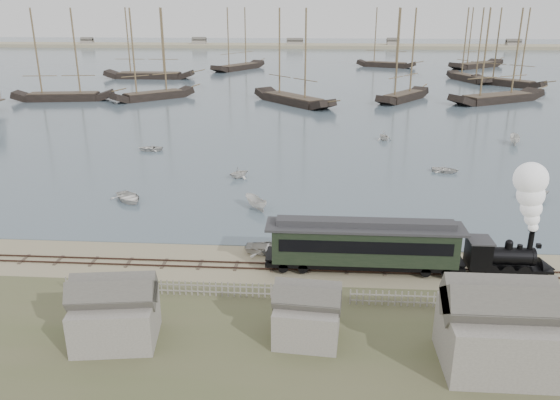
{
  "coord_description": "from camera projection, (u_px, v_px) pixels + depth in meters",
  "views": [
    {
      "loc": [
        2.36,
        -41.95,
        20.08
      ],
      "look_at": [
        -0.84,
        4.58,
        3.5
      ],
      "focal_mm": 35.0,
      "sensor_mm": 36.0,
      "label": 1
    }
  ],
  "objects": [
    {
      "name": "rowboat_2",
      "position": [
        256.0,
        203.0,
        56.95
      ],
      "size": [
        3.48,
        3.14,
        1.32
      ],
      "primitive_type": "imported",
      "rotation": [
        0.0,
        0.0,
        3.81
      ],
      "color": "silver",
      "rests_on": "harbor_water"
    },
    {
      "name": "rowboat_4",
      "position": [
        537.0,
        192.0,
        59.64
      ],
      "size": [
        3.66,
        3.94,
        1.7
      ],
      "primitive_type": "imported",
      "rotation": [
        0.0,
        0.0,
        5.04
      ],
      "color": "silver",
      "rests_on": "harbor_water"
    },
    {
      "name": "schooner_2",
      "position": [
        293.0,
        56.0,
        115.77
      ],
      "size": [
        19.28,
        21.09,
        20.0
      ],
      "primitive_type": null,
      "rotation": [
        0.0,
        0.0,
        -0.86
      ],
      "color": "black",
      "rests_on": "harbor_water"
    },
    {
      "name": "schooner_7",
      "position": [
        238.0,
        39.0,
        179.8
      ],
      "size": [
        16.61,
        23.39,
        20.0
      ],
      "primitive_type": null,
      "rotation": [
        0.0,
        0.0,
        1.05
      ],
      "color": "black",
      "rests_on": "harbor_water"
    },
    {
      "name": "schooner_3",
      "position": [
        406.0,
        55.0,
        119.58
      ],
      "size": [
        14.38,
        17.79,
        20.0
      ],
      "primitive_type": null,
      "rotation": [
        0.0,
        0.0,
        0.95
      ],
      "color": "black",
      "rests_on": "harbor_water"
    },
    {
      "name": "schooner_0",
      "position": [
        58.0,
        55.0,
        119.78
      ],
      "size": [
        22.3,
        8.28,
        20.0
      ],
      "primitive_type": null,
      "rotation": [
        0.0,
        0.0,
        0.15
      ],
      "color": "black",
      "rests_on": "harbor_water"
    },
    {
      "name": "schooner_4",
      "position": [
        503.0,
        56.0,
        117.76
      ],
      "size": [
        24.04,
        17.18,
        20.0
      ],
      "primitive_type": null,
      "rotation": [
        0.0,
        0.0,
        0.52
      ],
      "color": "black",
      "rests_on": "harbor_water"
    },
    {
      "name": "schooner_6",
      "position": [
        147.0,
        43.0,
        157.66
      ],
      "size": [
        26.09,
        6.05,
        20.0
      ],
      "primitive_type": null,
      "rotation": [
        0.0,
        0.0,
        0.0
      ],
      "color": "black",
      "rests_on": "harbor_water"
    },
    {
      "name": "rowboat_6",
      "position": [
        150.0,
        148.0,
        80.14
      ],
      "size": [
        2.69,
        3.68,
        0.74
      ],
      "primitive_type": "imported",
      "rotation": [
        0.0,
        0.0,
        4.75
      ],
      "color": "silver",
      "rests_on": "harbor_water"
    },
    {
      "name": "rowboat_1",
      "position": [
        239.0,
        172.0,
        67.23
      ],
      "size": [
        3.54,
        3.58,
        1.43
      ],
      "primitive_type": "imported",
      "rotation": [
        0.0,
        0.0,
        2.28
      ],
      "color": "silver",
      "rests_on": "harbor_water"
    },
    {
      "name": "schooner_8",
      "position": [
        387.0,
        37.0,
        187.51
      ],
      "size": [
        20.53,
        12.12,
        20.0
      ],
      "primitive_type": null,
      "rotation": [
        0.0,
        0.0,
        -0.39
      ],
      "color": "black",
      "rests_on": "harbor_water"
    },
    {
      "name": "harbor_water",
      "position": [
        312.0,
        63.0,
        206.1
      ],
      "size": [
        600.0,
        336.0,
        0.06
      ],
      "primitive_type": "cube",
      "color": "#475B65",
      "rests_on": "ground"
    },
    {
      "name": "schooner_10",
      "position": [
        473.0,
        45.0,
        151.39
      ],
      "size": [
        9.9,
        18.7,
        20.0
      ],
      "primitive_type": null,
      "rotation": [
        0.0,
        0.0,
        -1.24
      ],
      "color": "black",
      "rests_on": "harbor_water"
    },
    {
      "name": "ground",
      "position": [
        286.0,
        257.0,
        46.31
      ],
      "size": [
        600.0,
        600.0,
        0.0
      ],
      "primitive_type": "plane",
      "color": "tan",
      "rests_on": "ground"
    },
    {
      "name": "picket_fence_west",
      "position": [
        193.0,
        295.0,
        40.15
      ],
      "size": [
        19.0,
        0.1,
        1.2
      ],
      "primitive_type": null,
      "color": "slate",
      "rests_on": "ground"
    },
    {
      "name": "locomotive",
      "position": [
        524.0,
        227.0,
        41.88
      ],
      "size": [
        7.04,
        2.63,
        8.77
      ],
      "color": "black",
      "rests_on": "ground"
    },
    {
      "name": "shed_left",
      "position": [
        118.0,
        340.0,
        34.73
      ],
      "size": [
        5.0,
        4.0,
        4.1
      ],
      "primitive_type": null,
      "color": "slate",
      "rests_on": "ground"
    },
    {
      "name": "rail_track",
      "position": [
        285.0,
        267.0,
        44.41
      ],
      "size": [
        120.0,
        1.8,
        0.16
      ],
      "color": "#3A261F",
      "rests_on": "ground"
    },
    {
      "name": "shed_mid",
      "position": [
        307.0,
        339.0,
        34.9
      ],
      "size": [
        4.0,
        3.5,
        3.6
      ],
      "primitive_type": null,
      "color": "slate",
      "rests_on": "ground"
    },
    {
      "name": "rowboat_0",
      "position": [
        129.0,
        197.0,
        59.24
      ],
      "size": [
        5.27,
        5.17,
        0.89
      ],
      "primitive_type": "imported",
      "rotation": [
        0.0,
        0.0,
        0.73
      ],
      "color": "silver",
      "rests_on": "harbor_water"
    },
    {
      "name": "schooner_9",
      "position": [
        480.0,
        38.0,
        185.86
      ],
      "size": [
        22.77,
        20.71,
        20.0
      ],
      "primitive_type": null,
      "rotation": [
        0.0,
        0.0,
        0.71
      ],
      "color": "black",
      "rests_on": "harbor_water"
    },
    {
      "name": "schooner_1",
      "position": [
        150.0,
        54.0,
        121.29
      ],
      "size": [
        17.17,
        16.2,
        20.0
      ],
      "primitive_type": null,
      "rotation": [
        0.0,
        0.0,
        0.74
      ],
      "color": "black",
      "rests_on": "harbor_water"
    },
    {
      "name": "schooner_5",
      "position": [
        512.0,
        47.0,
        142.42
      ],
      "size": [
        17.15,
        17.29,
        20.0
      ],
      "primitive_type": null,
      "rotation": [
        0.0,
        0.0,
        -0.79
      ],
      "color": "black",
      "rests_on": "harbor_water"
    },
    {
      "name": "shed_right",
      "position": [
        491.0,
        366.0,
        32.31
      ],
      "size": [
        6.0,
        5.0,
        5.1
      ],
      "primitive_type": null,
      "color": "slate",
      "rests_on": "ground"
    },
    {
      "name": "passenger_coach",
      "position": [
        364.0,
        243.0,
        43.23
      ],
      "size": [
        15.56,
        3.0,
        3.78
      ],
      "color": "black",
      "rests_on": "ground"
    },
    {
      "name": "rowboat_5",
      "position": [
        515.0,
        140.0,
        83.77
      ],
      "size": [
        3.98,
        2.3,
        1.45
      ],
      "primitive_type": "imported",
      "rotation": [
        0.0,
        0.0,
        2.89
      ],
      "color": "silver",
      "rests_on": "harbor_water"
    },
    {
      "name": "picket_fence_east",
      "position": [
        457.0,
        308.0,
        38.45
      ],
      "size": [
        15.0,
        0.1,
        1.2
      ],
      "primitive_type": null,
      "color": "slate",
      "rests_on": "ground"
    },
    {
      "name": "rowboat_3",
      "position": [
        445.0,
        170.0,
        69.64
      ],
      "size": [
        3.17,
        3.86,
        0.7
      ],
      "primitive_type": "imported",
      "rotation": [
        0.0,
        0.0,
        1.32
      ],
      "color": "silver",
      "rests_on": "harbor_water"
    },
    {
      "name": "beached_dinghy",
      "position": [
        270.0,
        248.0,
        46.96
      ],
      "size": [
        3.37,
        4.51,
        0.89
      ],
      "primitive_type": "imported",
      "rotation": [
        0.0,
        0.0,
        1.5
      ],
      "color": "silver",
      "rests_on": "ground"
    },
    {
      "name": "rowboat_7",
      "position": [
        384.0,
        136.0,
        86.22
      ],
      "size": [
        3.45,
        3.26,
        1.43
      ],
      "primitive_type": "imported",
      "rotation": [
        0.0,
        0.0,
        0.43
      ],
      "color": "silver",
      "rests_on": "harbor_water"
    },
    {
      "name": "far_spit",
      "position": [
        314.0,
        48.0,
        281.32
      ],
      "size": [
        500.0,
        20.0,
        1.8
      ],
      "primitive_type": "cube",
      "color": "tan",
      "rests_on": "ground"
    }
  ]
}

